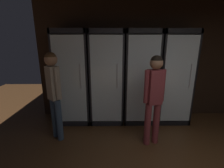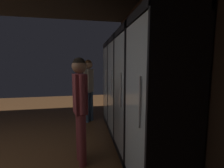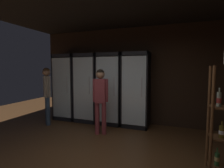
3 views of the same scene
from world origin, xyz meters
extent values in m
cube|color=black|center=(0.00, 3.03, 1.40)|extent=(6.00, 0.06, 2.80)
cube|color=black|center=(-2.13, 2.96, 1.03)|extent=(0.72, 0.04, 2.05)
cube|color=black|center=(-2.47, 2.68, 1.03)|extent=(0.04, 0.60, 2.05)
cube|color=black|center=(-1.79, 2.68, 1.03)|extent=(0.04, 0.60, 2.05)
cube|color=black|center=(-2.13, 2.68, 2.00)|extent=(0.72, 0.60, 0.10)
cube|color=black|center=(-2.13, 2.68, 0.05)|extent=(0.72, 0.60, 0.10)
cube|color=white|center=(-2.13, 2.93, 1.03)|extent=(0.64, 0.02, 1.81)
cube|color=silver|center=(-2.13, 2.39, 1.03)|extent=(0.64, 0.02, 1.81)
cylinder|color=#B2B2B7|center=(-1.91, 2.36, 1.13)|extent=(0.02, 0.02, 0.50)
cube|color=silver|center=(-2.13, 2.68, 0.12)|extent=(0.62, 0.52, 0.02)
cylinder|color=gray|center=(-2.29, 2.66, 0.22)|extent=(0.06, 0.06, 0.19)
cylinder|color=gray|center=(-2.29, 2.66, 0.36)|extent=(0.02, 0.02, 0.08)
cylinder|color=tan|center=(-2.29, 2.66, 0.20)|extent=(0.06, 0.06, 0.06)
cylinder|color=#9EAD99|center=(-1.97, 2.69, 0.22)|extent=(0.07, 0.07, 0.18)
cylinder|color=#9EAD99|center=(-1.97, 2.69, 0.35)|extent=(0.02, 0.02, 0.08)
cylinder|color=white|center=(-1.97, 2.69, 0.22)|extent=(0.08, 0.08, 0.05)
cube|color=silver|center=(-2.13, 2.68, 0.57)|extent=(0.62, 0.52, 0.02)
cylinder|color=#9EAD99|center=(-2.36, 2.69, 0.68)|extent=(0.07, 0.07, 0.20)
cylinder|color=#9EAD99|center=(-2.36, 2.69, 0.82)|extent=(0.03, 0.03, 0.09)
cylinder|color=beige|center=(-2.36, 2.69, 0.68)|extent=(0.07, 0.07, 0.06)
cylinder|color=brown|center=(-2.20, 2.72, 0.68)|extent=(0.06, 0.06, 0.20)
cylinder|color=brown|center=(-2.20, 2.72, 0.81)|extent=(0.02, 0.02, 0.07)
cylinder|color=white|center=(-2.20, 2.72, 0.67)|extent=(0.06, 0.06, 0.07)
cylinder|color=brown|center=(-2.05, 2.65, 0.68)|extent=(0.07, 0.07, 0.20)
cylinder|color=brown|center=(-2.05, 2.65, 0.83)|extent=(0.03, 0.03, 0.10)
cylinder|color=white|center=(-2.05, 2.65, 0.66)|extent=(0.08, 0.08, 0.08)
cylinder|color=#9EAD99|center=(-1.90, 2.68, 0.69)|extent=(0.07, 0.07, 0.23)
cylinder|color=#9EAD99|center=(-1.90, 2.68, 0.86)|extent=(0.02, 0.02, 0.10)
cylinder|color=beige|center=(-1.90, 2.68, 0.70)|extent=(0.07, 0.07, 0.07)
cube|color=silver|center=(-2.13, 2.68, 1.02)|extent=(0.62, 0.52, 0.02)
cylinder|color=gray|center=(-2.35, 2.70, 1.14)|extent=(0.08, 0.08, 0.22)
cylinder|color=gray|center=(-2.35, 2.70, 1.30)|extent=(0.03, 0.03, 0.10)
cylinder|color=white|center=(-2.35, 2.70, 1.12)|extent=(0.08, 0.08, 0.09)
cylinder|color=brown|center=(-2.20, 2.68, 1.13)|extent=(0.06, 0.06, 0.20)
cylinder|color=brown|center=(-2.20, 2.68, 1.28)|extent=(0.02, 0.02, 0.09)
cylinder|color=#2D2D33|center=(-2.20, 2.68, 1.12)|extent=(0.07, 0.07, 0.07)
cylinder|color=#194723|center=(-2.06, 2.71, 1.13)|extent=(0.08, 0.08, 0.20)
cylinder|color=#194723|center=(-2.06, 2.71, 1.28)|extent=(0.03, 0.03, 0.09)
cylinder|color=#B2332D|center=(-2.06, 2.71, 1.11)|extent=(0.08, 0.08, 0.08)
cylinder|color=#9EAD99|center=(-1.90, 2.64, 1.12)|extent=(0.06, 0.06, 0.18)
cylinder|color=#9EAD99|center=(-1.90, 2.64, 1.25)|extent=(0.02, 0.02, 0.07)
cylinder|color=tan|center=(-1.90, 2.64, 1.11)|extent=(0.07, 0.07, 0.05)
cube|color=silver|center=(-2.13, 2.68, 1.47)|extent=(0.62, 0.52, 0.02)
cylinder|color=brown|center=(-2.36, 2.72, 1.59)|extent=(0.07, 0.07, 0.23)
cylinder|color=brown|center=(-2.36, 2.72, 1.76)|extent=(0.02, 0.02, 0.10)
cylinder|color=#B2332D|center=(-2.36, 2.72, 1.59)|extent=(0.08, 0.08, 0.09)
cylinder|color=#336B38|center=(-2.20, 2.71, 1.59)|extent=(0.07, 0.07, 0.22)
cylinder|color=#336B38|center=(-2.20, 2.71, 1.74)|extent=(0.02, 0.02, 0.08)
cylinder|color=#2D2D33|center=(-2.20, 2.71, 1.56)|extent=(0.07, 0.07, 0.08)
cylinder|color=black|center=(-2.05, 2.70, 1.59)|extent=(0.07, 0.07, 0.23)
cylinder|color=black|center=(-2.05, 2.70, 1.75)|extent=(0.03, 0.03, 0.08)
cylinder|color=#B2332D|center=(-2.05, 2.70, 1.60)|extent=(0.07, 0.07, 0.07)
cylinder|color=black|center=(-1.90, 2.68, 1.60)|extent=(0.07, 0.07, 0.24)
cylinder|color=black|center=(-1.90, 2.68, 1.76)|extent=(0.02, 0.02, 0.08)
cylinder|color=tan|center=(-1.90, 2.68, 1.58)|extent=(0.07, 0.07, 0.08)
cube|color=black|center=(-1.38, 2.96, 1.03)|extent=(0.72, 0.04, 2.05)
cube|color=black|center=(-1.72, 2.68, 1.03)|extent=(0.04, 0.60, 2.05)
cube|color=black|center=(-1.04, 2.68, 1.03)|extent=(0.04, 0.60, 2.05)
cube|color=black|center=(-1.38, 2.68, 2.00)|extent=(0.72, 0.60, 0.10)
cube|color=black|center=(-1.38, 2.68, 0.05)|extent=(0.72, 0.60, 0.10)
cube|color=white|center=(-1.38, 2.93, 1.03)|extent=(0.64, 0.02, 1.81)
cube|color=silver|center=(-1.38, 2.39, 1.03)|extent=(0.64, 0.02, 1.81)
cylinder|color=#B2B2B7|center=(-1.17, 2.36, 1.13)|extent=(0.02, 0.02, 0.50)
cube|color=silver|center=(-1.38, 2.68, 0.12)|extent=(0.62, 0.52, 0.02)
cylinder|color=brown|center=(-1.60, 2.73, 0.22)|extent=(0.06, 0.06, 0.18)
cylinder|color=brown|center=(-1.60, 2.73, 0.35)|extent=(0.02, 0.02, 0.08)
cylinder|color=beige|center=(-1.60, 2.73, 0.22)|extent=(0.06, 0.06, 0.07)
cylinder|color=black|center=(-1.39, 2.67, 0.23)|extent=(0.08, 0.08, 0.21)
cylinder|color=black|center=(-1.39, 2.67, 0.38)|extent=(0.03, 0.03, 0.08)
cylinder|color=beige|center=(-1.39, 2.67, 0.21)|extent=(0.08, 0.08, 0.06)
cylinder|color=black|center=(-1.17, 2.65, 0.22)|extent=(0.07, 0.07, 0.18)
cylinder|color=black|center=(-1.17, 2.65, 0.35)|extent=(0.03, 0.03, 0.09)
cylinder|color=#2D2D33|center=(-1.17, 2.65, 0.20)|extent=(0.08, 0.08, 0.06)
cube|color=silver|center=(-1.38, 2.68, 0.57)|extent=(0.62, 0.52, 0.02)
cylinder|color=#9EAD99|center=(-1.53, 2.73, 0.67)|extent=(0.06, 0.06, 0.19)
cylinder|color=#9EAD99|center=(-1.53, 2.73, 0.81)|extent=(0.02, 0.02, 0.10)
cylinder|color=#B2332D|center=(-1.53, 2.73, 0.67)|extent=(0.07, 0.07, 0.05)
cylinder|color=gray|center=(-1.23, 2.68, 0.68)|extent=(0.07, 0.07, 0.21)
cylinder|color=gray|center=(-1.23, 2.68, 0.82)|extent=(0.02, 0.02, 0.08)
cylinder|color=tan|center=(-1.23, 2.68, 0.68)|extent=(0.07, 0.07, 0.06)
cube|color=silver|center=(-1.38, 2.68, 1.02)|extent=(0.62, 0.52, 0.02)
cylinder|color=#9EAD99|center=(-1.53, 2.72, 1.13)|extent=(0.06, 0.06, 0.20)
cylinder|color=#9EAD99|center=(-1.53, 2.72, 1.26)|extent=(0.02, 0.02, 0.07)
cylinder|color=beige|center=(-1.53, 2.72, 1.10)|extent=(0.06, 0.06, 0.07)
cylinder|color=#194723|center=(-1.22, 2.71, 1.14)|extent=(0.07, 0.07, 0.23)
cylinder|color=#194723|center=(-1.22, 2.71, 1.30)|extent=(0.02, 0.02, 0.08)
cylinder|color=tan|center=(-1.22, 2.71, 1.15)|extent=(0.07, 0.07, 0.06)
cube|color=silver|center=(-1.38, 2.68, 1.47)|extent=(0.62, 0.52, 0.02)
cylinder|color=gray|center=(-1.61, 2.72, 1.60)|extent=(0.06, 0.06, 0.23)
cylinder|color=gray|center=(-1.61, 2.72, 1.76)|extent=(0.02, 0.02, 0.09)
cylinder|color=tan|center=(-1.61, 2.72, 1.60)|extent=(0.06, 0.06, 0.07)
cylinder|color=#9EAD99|center=(-1.45, 2.68, 1.58)|extent=(0.07, 0.07, 0.20)
cylinder|color=#9EAD99|center=(-1.45, 2.68, 1.72)|extent=(0.02, 0.02, 0.08)
cylinder|color=#B2332D|center=(-1.45, 2.68, 1.57)|extent=(0.07, 0.07, 0.08)
cylinder|color=#194723|center=(-1.30, 2.69, 1.59)|extent=(0.07, 0.07, 0.23)
cylinder|color=#194723|center=(-1.30, 2.69, 1.76)|extent=(0.03, 0.03, 0.10)
cylinder|color=beige|center=(-1.30, 2.69, 1.58)|extent=(0.08, 0.08, 0.09)
cylinder|color=black|center=(-1.15, 2.70, 1.57)|extent=(0.07, 0.07, 0.18)
cylinder|color=black|center=(-1.15, 2.70, 1.71)|extent=(0.03, 0.03, 0.08)
cylinder|color=beige|center=(-1.15, 2.70, 1.57)|extent=(0.07, 0.07, 0.07)
cube|color=black|center=(-0.64, 2.96, 1.03)|extent=(0.72, 0.04, 2.05)
cube|color=black|center=(-0.97, 2.68, 1.03)|extent=(0.04, 0.60, 2.05)
cube|color=black|center=(-0.30, 2.68, 1.03)|extent=(0.04, 0.60, 2.05)
cube|color=black|center=(-0.64, 2.68, 2.00)|extent=(0.72, 0.60, 0.10)
cube|color=black|center=(-0.64, 2.68, 0.05)|extent=(0.72, 0.60, 0.10)
cube|color=white|center=(-0.64, 2.93, 1.03)|extent=(0.64, 0.02, 1.81)
cube|color=silver|center=(-0.64, 2.39, 1.03)|extent=(0.64, 0.02, 1.81)
cylinder|color=#B2B2B7|center=(-0.42, 2.36, 1.13)|extent=(0.02, 0.02, 0.50)
cube|color=silver|center=(-0.64, 2.68, 0.12)|extent=(0.62, 0.52, 0.02)
cylinder|color=#9EAD99|center=(-0.83, 2.64, 0.24)|extent=(0.06, 0.06, 0.21)
cylinder|color=#9EAD99|center=(-0.83, 2.64, 0.37)|extent=(0.02, 0.02, 0.06)
cylinder|color=#2D2D33|center=(-0.83, 2.64, 0.21)|extent=(0.07, 0.07, 0.08)
cylinder|color=#9EAD99|center=(-0.63, 2.73, 0.25)|extent=(0.08, 0.08, 0.24)
cylinder|color=#9EAD99|center=(-0.63, 2.73, 0.41)|extent=(0.02, 0.02, 0.10)
cylinder|color=#2D2D33|center=(-0.63, 2.73, 0.25)|extent=(0.08, 0.08, 0.09)
cylinder|color=#9EAD99|center=(-0.43, 2.70, 0.22)|extent=(0.08, 0.08, 0.19)
cylinder|color=#9EAD99|center=(-0.43, 2.70, 0.35)|extent=(0.03, 0.03, 0.06)
cylinder|color=#B2332D|center=(-0.43, 2.70, 0.22)|extent=(0.08, 0.08, 0.05)
cube|color=silver|center=(-0.64, 2.68, 0.72)|extent=(0.62, 0.52, 0.02)
cylinder|color=#9EAD99|center=(-0.87, 2.65, 0.83)|extent=(0.07, 0.07, 0.20)
cylinder|color=#9EAD99|center=(-0.87, 2.65, 0.98)|extent=(0.02, 0.02, 0.10)
cylinder|color=#B2332D|center=(-0.87, 2.65, 0.83)|extent=(0.07, 0.07, 0.08)
cylinder|color=black|center=(-0.71, 2.68, 0.84)|extent=(0.07, 0.07, 0.23)
cylinder|color=black|center=(-0.71, 2.68, 1.00)|extent=(0.02, 0.02, 0.09)
cylinder|color=#2D2D33|center=(-0.71, 2.68, 0.85)|extent=(0.07, 0.07, 0.08)
cylinder|color=#9EAD99|center=(-0.57, 2.66, 0.84)|extent=(0.06, 0.06, 0.23)
cylinder|color=#9EAD99|center=(-0.57, 2.66, 0.99)|extent=(0.03, 0.03, 0.07)
cylinder|color=white|center=(-0.57, 2.66, 0.83)|extent=(0.07, 0.07, 0.06)
cylinder|color=#194723|center=(-0.40, 2.63, 0.84)|extent=(0.07, 0.07, 0.22)
cylinder|color=#194723|center=(-0.40, 2.63, 0.99)|extent=(0.02, 0.02, 0.08)
cylinder|color=#2D2D33|center=(-0.40, 2.63, 0.81)|extent=(0.08, 0.08, 0.06)
cube|color=silver|center=(-0.64, 2.68, 1.32)|extent=(0.62, 0.52, 0.02)
cylinder|color=#194723|center=(-0.85, 2.70, 1.44)|extent=(0.06, 0.06, 0.23)
cylinder|color=#194723|center=(-0.85, 2.70, 1.60)|extent=(0.02, 0.02, 0.08)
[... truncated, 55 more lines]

